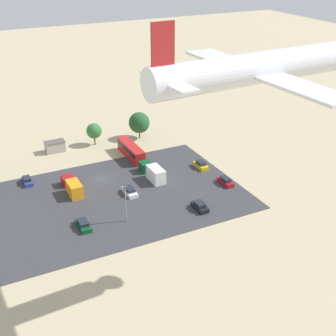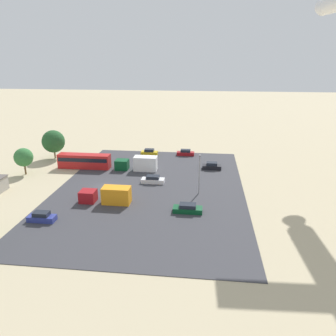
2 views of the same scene
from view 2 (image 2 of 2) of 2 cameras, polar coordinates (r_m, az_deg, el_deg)
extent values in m
plane|color=tan|center=(65.28, -11.05, -3.24)|extent=(400.00, 400.00, 0.00)
cube|color=#38383D|center=(63.15, -3.06, -3.63)|extent=(52.17, 35.35, 0.08)
cube|color=red|center=(76.75, -14.36, 1.18)|extent=(2.54, 11.81, 3.21)
cube|color=black|center=(76.58, -14.40, 1.59)|extent=(2.58, 11.34, 0.90)
cube|color=navy|center=(54.47, -21.11, -8.17)|extent=(1.74, 4.22, 0.87)
cube|color=#1E232D|center=(54.15, -21.20, -7.46)|extent=(1.46, 2.37, 0.64)
cube|color=#0C4723|center=(53.76, 3.44, -7.25)|extent=(1.95, 4.77, 0.82)
cube|color=#1E232D|center=(53.45, 3.45, -6.56)|extent=(1.64, 2.67, 0.60)
cube|color=maroon|center=(84.56, 3.07, 2.52)|extent=(1.71, 4.44, 0.89)
cube|color=#1E232D|center=(84.35, 3.08, 3.02)|extent=(1.43, 2.49, 0.65)
cube|color=gold|center=(84.93, -3.27, 2.60)|extent=(1.86, 4.25, 0.91)
cube|color=#1E232D|center=(84.72, -3.28, 3.11)|extent=(1.56, 2.38, 0.67)
cube|color=silver|center=(65.96, -2.64, -2.20)|extent=(1.95, 4.59, 0.84)
cube|color=#1E232D|center=(65.71, -2.65, -1.61)|extent=(1.64, 2.57, 0.62)
cube|color=black|center=(74.59, 7.62, 0.17)|extent=(1.96, 4.22, 0.90)
cube|color=#1E232D|center=(74.35, 7.64, 0.74)|extent=(1.64, 2.36, 0.66)
cube|color=#0C4723|center=(74.25, -8.02, 0.59)|extent=(2.58, 2.86, 2.21)
cube|color=white|center=(72.95, -3.93, 0.80)|extent=(2.58, 5.08, 3.15)
cube|color=maroon|center=(58.82, -13.74, -4.78)|extent=(2.51, 2.69, 2.03)
cube|color=orange|center=(57.12, -8.96, -4.69)|extent=(2.51, 4.79, 2.91)
cylinder|color=brown|center=(86.73, -19.11, 2.34)|extent=(0.36, 0.36, 2.27)
sphere|color=#235128|center=(85.94, -19.33, 4.39)|extent=(5.55, 5.55, 5.55)
cylinder|color=brown|center=(77.01, -23.60, -0.18)|extent=(0.36, 0.36, 2.34)
sphere|color=#337038|center=(76.27, -23.86, 1.72)|extent=(3.96, 3.96, 3.96)
cylinder|color=gray|center=(59.82, 5.46, -1.26)|extent=(0.20, 0.20, 7.17)
cube|color=#4C4C51|center=(58.66, 5.57, 2.20)|extent=(0.90, 0.28, 0.20)
cone|color=white|center=(84.41, 25.98, 24.10)|extent=(4.37, 3.83, 3.63)
camera|label=1|loc=(79.49, 80.24, 22.26)|focal=50.00mm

